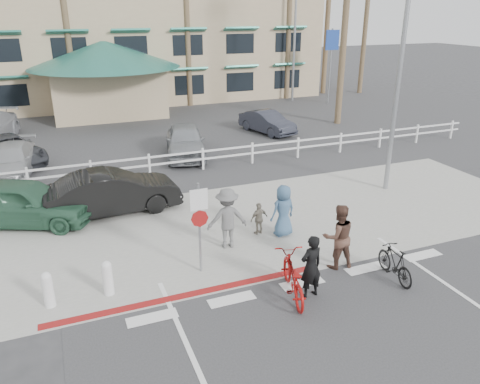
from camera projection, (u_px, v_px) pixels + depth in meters
name	position (u px, v px, depth m)	size (l,w,h in m)	color
ground	(314.00, 296.00, 11.84)	(140.00, 140.00, 0.00)	#333335
bike_path	(361.00, 345.00, 10.11)	(12.00, 16.00, 0.01)	#333335
sidewalk_plaza	(246.00, 224.00, 15.72)	(22.00, 7.00, 0.01)	gray
cross_street	(209.00, 185.00, 19.18)	(40.00, 5.00, 0.01)	#333335
parking_lot	(158.00, 132.00, 27.38)	(50.00, 16.00, 0.01)	#333335
curb_red	(186.00, 295.00, 11.84)	(7.00, 0.25, 0.02)	maroon
rail_fence	(205.00, 159.00, 20.89)	(29.40, 0.16, 1.00)	silver
building	(142.00, 23.00, 37.21)	(28.00, 16.00, 11.30)	tan
sign_post	(199.00, 224.00, 12.41)	(0.50, 0.10, 2.90)	gray
bollard_0	(108.00, 278.00, 11.73)	(0.26, 0.26, 0.95)	silver
bollard_1	(48.00, 290.00, 11.25)	(0.26, 0.26, 0.95)	silver
streetlight_0	(399.00, 75.00, 17.18)	(0.60, 2.00, 9.00)	gray
streetlight_1	(295.00, 37.00, 34.96)	(0.60, 2.00, 9.50)	gray
info_sign	(330.00, 65.00, 34.64)	(1.20, 0.16, 5.60)	navy
palm_3	(64.00, 4.00, 29.46)	(4.00, 4.00, 14.00)	#1F4C1D
palm_5	(187.00, 12.00, 32.41)	(4.00, 4.00, 13.00)	#1F4C1D
palm_7	(290.00, 4.00, 35.00)	(4.00, 4.00, 14.00)	#1F4C1D
palm_9	(367.00, 11.00, 37.60)	(4.00, 4.00, 13.00)	#1F4C1D
palm_11	(347.00, 4.00, 26.88)	(4.00, 4.00, 14.00)	#1F4C1D
bike_red	(293.00, 277.00, 11.66)	(0.72, 2.07, 1.09)	#980E0C
rider_red	(311.00, 267.00, 11.53)	(0.62, 0.40, 1.69)	black
bike_black	(395.00, 263.00, 12.42)	(0.44, 1.56, 0.94)	black
rider_black	(338.00, 237.00, 12.84)	(0.91, 0.71, 1.88)	#51352A
pedestrian_a	(227.00, 218.00, 13.94)	(1.21, 0.70, 1.88)	#5F5F5F
pedestrian_child	(259.00, 219.00, 14.88)	(0.63, 0.26, 1.08)	gray
pedestrian_b	(283.00, 211.00, 14.69)	(0.83, 0.54, 1.69)	#385778
car_white_sedan	(112.00, 192.00, 16.36)	(1.63, 4.67, 1.54)	black
car_red_compact	(24.00, 202.00, 15.51)	(1.83, 4.54, 1.55)	#2B563E
lot_car_0	(9.00, 151.00, 21.54)	(2.17, 4.70, 1.31)	#2E3036
lot_car_1	(11.00, 161.00, 20.06)	(1.84, 4.53, 1.32)	#929598
lot_car_2	(185.00, 141.00, 22.70)	(1.82, 4.52, 1.54)	gray
lot_car_3	(267.00, 122.00, 26.99)	(1.34, 3.83, 1.26)	#272934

